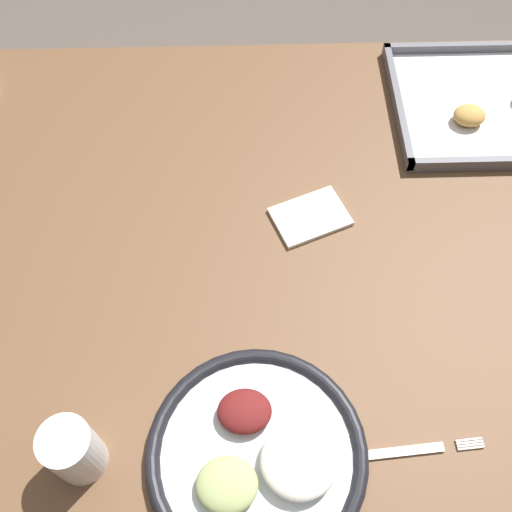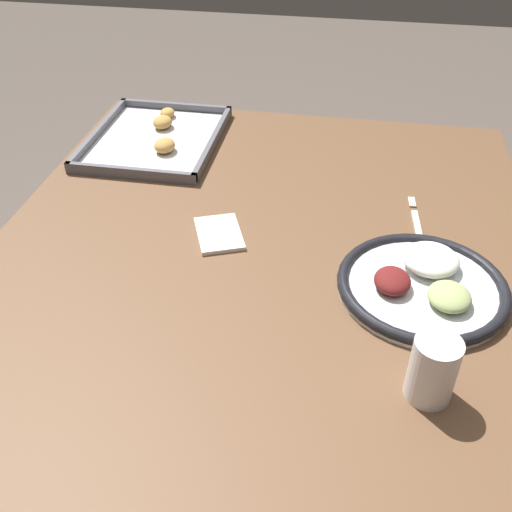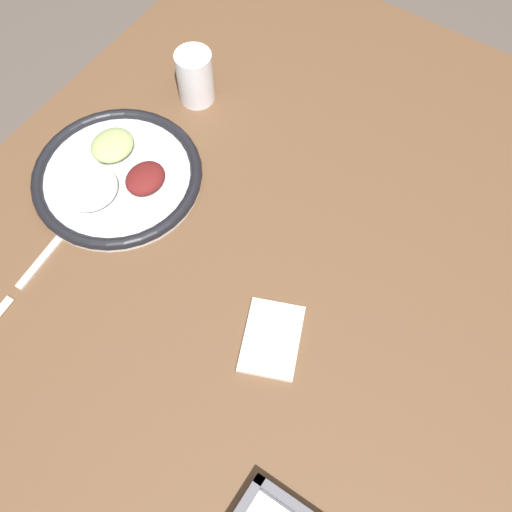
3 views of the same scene
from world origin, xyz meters
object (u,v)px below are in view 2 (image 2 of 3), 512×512
napkin (219,234)px  baking_tray (157,138)px  drinking_cup (433,369)px  dinner_plate (423,284)px  fork (418,232)px

napkin → baking_tray: bearing=33.6°
drinking_cup → napkin: drinking_cup is taller
dinner_plate → baking_tray: dinner_plate is taller
baking_tray → drinking_cup: (-0.67, -0.60, 0.04)m
baking_tray → napkin: (-0.35, -0.23, -0.01)m
fork → napkin: (-0.07, 0.37, 0.00)m
baking_tray → napkin: 0.42m
fork → drinking_cup: drinking_cup is taller
fork → baking_tray: bearing=60.7°
dinner_plate → napkin: bearing=75.9°
baking_tray → napkin: bearing=-146.4°
dinner_plate → napkin: size_ratio=2.07×
dinner_plate → fork: 0.17m
dinner_plate → drinking_cup: 0.23m
baking_tray → fork: bearing=-114.7°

